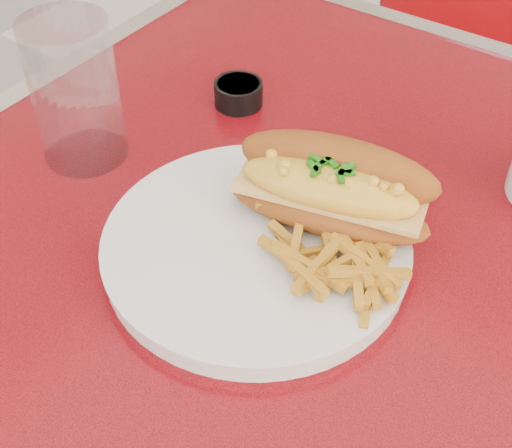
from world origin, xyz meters
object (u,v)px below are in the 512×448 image
Objects in this scene: diner_table at (476,403)px; sauce_cup_left at (238,92)px; dinner_plate at (256,247)px; mac_hoagie at (332,187)px; water_tumbler at (75,92)px; fork at (324,259)px.

sauce_cup_left reaches higher than diner_table.
mac_hoagie is at bearing 60.37° from dinner_plate.
water_tumbler is at bearing 174.75° from dinner_plate.
sauce_cup_left is at bearing 65.23° from water_tumbler.
mac_hoagie is 0.24m from sauce_cup_left.
fork is at bearing -38.44° from sauce_cup_left.
dinner_plate is 1.52× the size of mac_hoagie.
diner_table is 8.03× the size of water_tumbler.
dinner_plate is 2.48× the size of fork.
dinner_plate is at bearing -50.32° from sauce_cup_left.
diner_table is at bearing 8.06° from water_tumbler.
dinner_plate is 2.03× the size of water_tumbler.
mac_hoagie is (0.04, 0.07, 0.04)m from dinner_plate.
fork is at bearing -77.46° from mac_hoagie.
water_tumbler is at bearing 62.85° from fork.
sauce_cup_left is at bearing 164.27° from diner_table.
diner_table is at bearing 21.72° from dinner_plate.
sauce_cup_left is (-0.22, 0.17, -0.00)m from fork.
mac_hoagie is 1.34× the size of water_tumbler.
water_tumbler is (-0.45, -0.06, 0.24)m from diner_table.
mac_hoagie reaches higher than dinner_plate.
sauce_cup_left is (-0.20, 0.12, -0.04)m from mac_hoagie.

